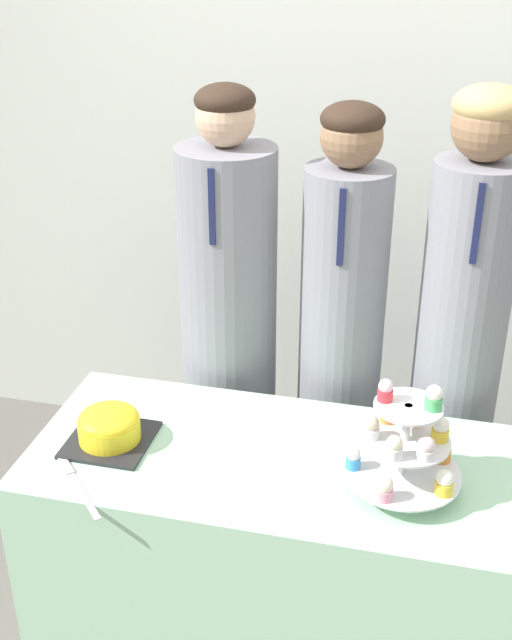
{
  "coord_description": "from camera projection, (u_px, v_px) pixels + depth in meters",
  "views": [
    {
      "loc": [
        0.22,
        -1.39,
        2.01
      ],
      "look_at": [
        -0.19,
        0.33,
        1.12
      ],
      "focal_mm": 45.0,
      "sensor_mm": 36.0,
      "label": 1
    }
  ],
  "objects": [
    {
      "name": "cake_knife",
      "position": [
        72.0,
        476.0,
        2.03
      ],
      "size": [
        0.21,
        0.22,
        0.01
      ],
      "rotation": [
        0.0,
        0.0,
        -0.81
      ],
      "color": "silver",
      "rests_on": "table"
    },
    {
      "name": "student_1",
      "position": [
        339.0,
        364.0,
        2.51
      ],
      "size": [
        0.26,
        0.26,
        1.57
      ],
      "color": "gray",
      "rests_on": "ground_plane"
    },
    {
      "name": "round_cake",
      "position": [
        109.0,
        426.0,
        2.15
      ],
      "size": [
        0.22,
        0.22,
        0.1
      ],
      "color": "#232328",
      "rests_on": "table"
    },
    {
      "name": "cupcake_stand",
      "position": [
        407.0,
        444.0,
        1.94
      ],
      "size": [
        0.29,
        0.29,
        0.31
      ],
      "color": "silver",
      "rests_on": "table"
    },
    {
      "name": "student_2",
      "position": [
        457.0,
        366.0,
        2.42
      ],
      "size": [
        0.26,
        0.27,
        1.63
      ],
      "color": "gray",
      "rests_on": "ground_plane"
    },
    {
      "name": "table",
      "position": [
        320.0,
        571.0,
        2.25
      ],
      "size": [
        1.58,
        0.59,
        0.74
      ],
      "color": "#A8DBB2",
      "rests_on": "ground_plane"
    },
    {
      "name": "student_0",
      "position": [
        229.0,
        351.0,
        2.58
      ],
      "size": [
        0.3,
        0.31,
        1.61
      ],
      "color": "gray",
      "rests_on": "ground_plane"
    },
    {
      "name": "wall_back",
      "position": [
        384.0,
        127.0,
        2.82
      ],
      "size": [
        9.0,
        0.06,
        2.7
      ],
      "color": "silver",
      "rests_on": "ground_plane"
    }
  ]
}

